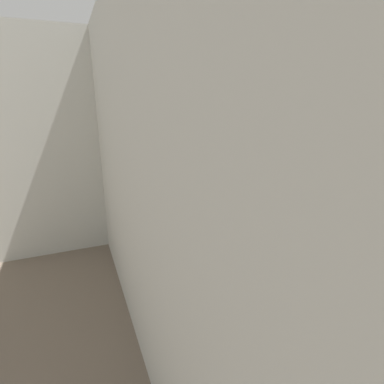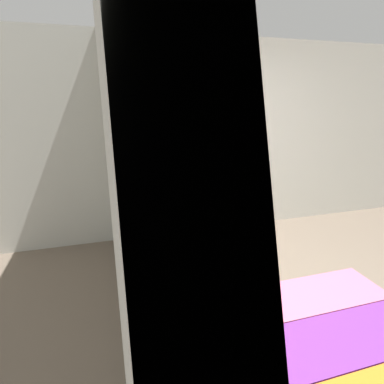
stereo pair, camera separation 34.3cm
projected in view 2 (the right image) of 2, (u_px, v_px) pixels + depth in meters
ground_plane at (279, 327)px, 2.53m from camera, size 14.00×14.00×0.00m
wall_back at (203, 141)px, 4.04m from camera, size 8.00×0.05×2.60m
wall_side_left at (109, 161)px, 2.72m from camera, size 0.05×8.00×2.60m
photo_umbrella at (189, 132)px, 3.44m from camera, size 0.94×0.46×1.96m
tote_bag at (144, 226)px, 4.00m from camera, size 0.36×0.17×0.60m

